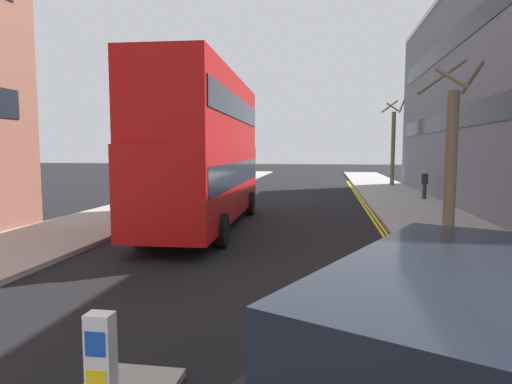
{
  "coord_description": "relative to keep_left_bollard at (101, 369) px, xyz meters",
  "views": [
    {
      "loc": [
        2.29,
        -0.25,
        2.89
      ],
      "look_at": [
        0.5,
        11.0,
        1.8
      ],
      "focal_mm": 30.89,
      "sensor_mm": 36.0,
      "label": 1
    }
  ],
  "objects": [
    {
      "name": "double_decker_bus_away",
      "position": [
        -2.13,
        11.76,
        2.42
      ],
      "size": [
        3.14,
        10.9,
        5.64
      ],
      "color": "#B20F0F",
      "rests_on": "ground"
    },
    {
      "name": "keep_left_bollard",
      "position": [
        0.0,
        0.0,
        0.0
      ],
      "size": [
        0.36,
        0.28,
        1.11
      ],
      "color": "silver",
      "rests_on": "traffic_island"
    },
    {
      "name": "sidewalk_right",
      "position": [
        6.5,
        12.16,
        -0.54
      ],
      "size": [
        4.0,
        80.0,
        0.14
      ],
      "primitive_type": "cube",
      "color": "#9E9991",
      "rests_on": "ground"
    },
    {
      "name": "street_tree_near",
      "position": [
        6.18,
        10.59,
        2.08
      ],
      "size": [
        1.74,
        1.7,
        5.73
      ],
      "color": "#6B6047",
      "rests_on": "sidewalk_right"
    },
    {
      "name": "kerb_line_inner",
      "position": [
        4.24,
        10.16,
        -0.6
      ],
      "size": [
        0.1,
        56.0,
        0.01
      ],
      "primitive_type": "cube",
      "color": "yellow",
      "rests_on": "ground"
    },
    {
      "name": "sidewalk_left",
      "position": [
        -6.5,
        12.16,
        -0.54
      ],
      "size": [
        4.0,
        80.0,
        0.14
      ],
      "primitive_type": "cube",
      "color": "#9E9991",
      "rests_on": "ground"
    },
    {
      "name": "pedestrian_far",
      "position": [
        7.8,
        21.79,
        0.38
      ],
      "size": [
        0.34,
        0.22,
        1.62
      ],
      "color": "#2D2D38",
      "rests_on": "sidewalk_right"
    },
    {
      "name": "kerb_line_outer",
      "position": [
        4.4,
        10.16,
        -0.6
      ],
      "size": [
        0.1,
        56.0,
        0.01
      ],
      "primitive_type": "cube",
      "color": "yellow",
      "rests_on": "ground"
    },
    {
      "name": "street_tree_mid",
      "position": [
        7.45,
        31.72,
        2.7
      ],
      "size": [
        1.65,
        1.6,
        6.69
      ],
      "color": "#6B6047",
      "rests_on": "sidewalk_right"
    }
  ]
}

